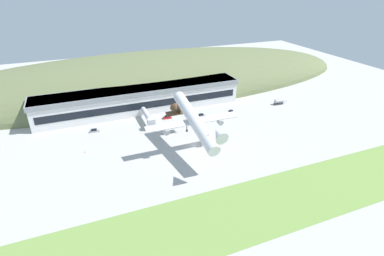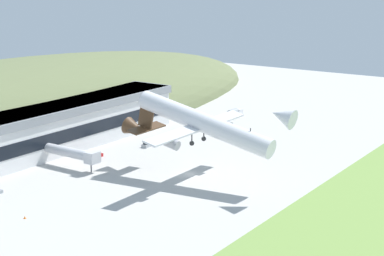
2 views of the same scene
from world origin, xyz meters
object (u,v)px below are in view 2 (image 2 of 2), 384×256
Objects in this scene: terminal_building at (31,131)px; traffic_cone_0 at (25,217)px; service_car_1 at (95,155)px; service_car_3 at (184,134)px; jetway_0 at (74,153)px; fuel_truck at (235,113)px; service_car_2 at (147,144)px; cargo_airplane at (201,124)px.

terminal_building is 46.19m from traffic_cone_0.
service_car_1 is 33.70m from service_car_3.
jetway_0 is 43.86m from service_car_3.
fuel_truck is 106.18m from traffic_cone_0.
terminal_building is 47.65m from service_car_3.
service_car_2 is at bearing -35.93° from terminal_building.
cargo_airplane is (10.88, -31.56, 9.92)m from jetway_0.
traffic_cone_0 is (-74.28, -12.66, -0.35)m from service_car_3.
service_car_2 is at bearing -15.68° from service_car_1.
service_car_3 is (43.59, -3.49, -3.36)m from jetway_0.
terminal_building is 2.23× the size of cargo_airplane.
jetway_0 is at bearing 175.28° from service_car_2.
terminal_building is at bearing 164.92° from fuel_truck.
service_car_2 is 0.58× the size of fuel_truck.
service_car_2 is at bearing 175.65° from service_car_3.
jetway_0 is at bearing 177.60° from fuel_truck.
terminal_building is 76.58m from fuel_truck.
jetway_0 is at bearing -166.76° from service_car_1.
cargo_airplane reaches higher than jetway_0.
traffic_cone_0 is at bearing -166.48° from service_car_2.
service_car_2 is at bearing 60.97° from cargo_airplane.
cargo_airplane is at bearing -89.23° from service_car_1.
traffic_cone_0 is at bearing -152.24° from jetway_0.
jetway_0 is 34.87m from traffic_cone_0.
service_car_2 reaches higher than service_car_3.
service_car_2 is (27.15, -2.24, -3.31)m from jetway_0.
service_car_3 is at bearing -25.39° from terminal_building.
terminal_building is 6.15× the size of jetway_0.
jetway_0 reaches higher than traffic_cone_0.
jetway_0 reaches higher than service_car_2.
service_car_1 is 17.37m from service_car_2.
terminal_building is 26.19× the size of service_car_2.
service_car_1 reaches higher than service_car_3.
jetway_0 is (-0.97, -16.74, -3.36)m from terminal_building.
service_car_2 is (16.73, -4.69, 0.02)m from service_car_1.
cargo_airplane is at bearing -155.99° from fuel_truck.
fuel_truck is at bearing -1.07° from service_car_2.
traffic_cone_0 is (-41.11, -18.60, -0.38)m from service_car_1.
service_car_3 is 31.11m from fuel_truck.
service_car_2 is 47.55m from fuel_truck.
terminal_building is 15.07× the size of fuel_truck.
jetway_0 is 27.45m from service_car_2.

